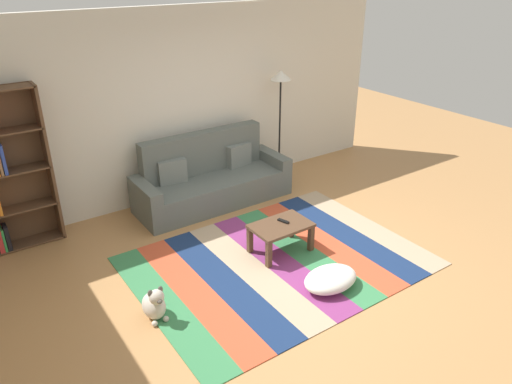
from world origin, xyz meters
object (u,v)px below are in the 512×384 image
Objects in this scene: pouf at (330,279)px; dog at (154,305)px; standing_lamp at (281,89)px; coffee_table at (281,230)px; couch at (211,180)px; tv_remote at (283,221)px.

pouf is 1.61× the size of dog.
standing_lamp is at bearing 63.67° from pouf.
coffee_table is 2.53m from standing_lamp.
couch is 3.17× the size of coffee_table.
dog is at bearing 172.11° from tv_remote.
couch is 1.75m from standing_lamp.
couch is 2.63m from dog.
standing_lamp is 2.43m from tv_remote.
dog is 2.65× the size of tv_remote.
coffee_table is (-0.00, -1.68, -0.03)m from couch.
standing_lamp is at bearing 53.48° from coffee_table.
coffee_table is at bearing -168.59° from tv_remote.
pouf is 1.87m from dog.
dog is at bearing -132.21° from couch.
pouf is (0.00, -2.57, -0.22)m from couch.
dog reaches higher than coffee_table.
couch is at bearing 47.79° from dog.
coffee_table is at bearing 8.52° from dog.
couch is at bearing 74.92° from tv_remote.
tv_remote is (1.82, 0.30, 0.23)m from dog.
dog is 1.86m from tv_remote.
tv_remote is at bearing -87.90° from couch.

